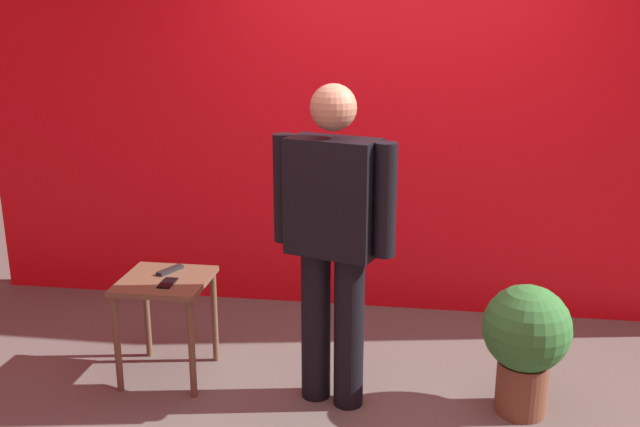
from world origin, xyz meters
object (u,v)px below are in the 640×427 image
object	(u,v)px
side_table	(166,296)
cell_phone	(167,283)
potted_plant	(526,339)
tv_remote	(170,270)
standing_person	(333,232)

from	to	relation	value
side_table	cell_phone	xyz separation A→B (m)	(0.04, -0.08, 0.11)
side_table	potted_plant	xyz separation A→B (m)	(1.92, -0.10, -0.08)
side_table	cell_phone	world-z (taller)	cell_phone
side_table	tv_remote	size ratio (longest dim) A/B	3.44
side_table	tv_remote	xyz separation A→B (m)	(-0.01, 0.10, 0.11)
tv_remote	potted_plant	world-z (taller)	potted_plant
potted_plant	tv_remote	bearing A→B (deg)	173.97
standing_person	potted_plant	distance (m)	1.11
potted_plant	standing_person	bearing A→B (deg)	-178.62
standing_person	tv_remote	size ratio (longest dim) A/B	9.78
standing_person	tv_remote	bearing A→B (deg)	166.55
tv_remote	cell_phone	bearing A→B (deg)	-48.20
standing_person	potted_plant	xyz separation A→B (m)	(0.97, 0.02, -0.52)
side_table	tv_remote	world-z (taller)	tv_remote
standing_person	side_table	world-z (taller)	standing_person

